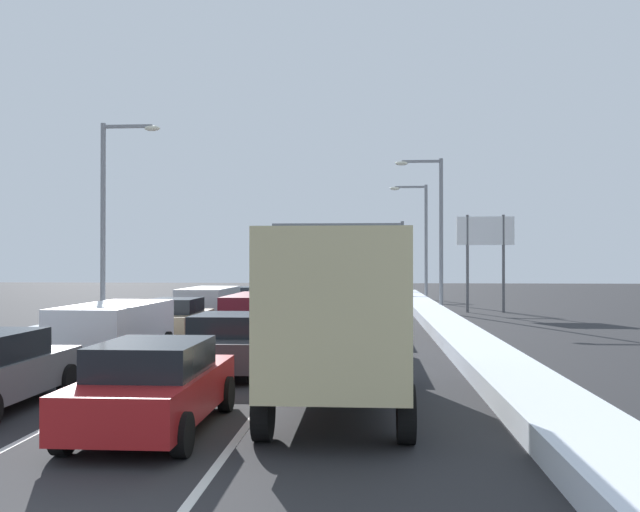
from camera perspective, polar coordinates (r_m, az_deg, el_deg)
ground_plane at (r=26.65m, az=-4.25°, el=-6.61°), size 134.13×134.13×0.00m
lane_stripe_between_right_lane_and_center_lane at (r=31.58m, az=0.17°, el=-5.65°), size 0.14×56.75×0.01m
lane_stripe_between_center_lane_and_left_lane at (r=31.98m, az=-5.95°, el=-5.58°), size 0.14×56.75×0.01m
snow_bank_right_shoulder at (r=31.65m, az=9.83°, el=-5.22°), size 1.67×56.75×0.46m
snow_bank_left_shoulder at (r=33.28m, az=-15.00°, el=-4.82°), size 1.46×56.75×0.64m
box_truck_right_lane_nearest at (r=13.34m, az=1.68°, el=-4.52°), size 2.53×7.20×3.36m
suv_white_right_lane_second at (r=20.90m, az=2.33°, el=-5.50°), size 2.16×4.90×1.67m
suv_tan_right_lane_third at (r=27.13m, az=2.84°, el=-4.35°), size 2.16×4.90×1.67m
sedan_silver_right_lane_fourth at (r=33.13m, az=2.95°, el=-4.09°), size 2.00×4.50×1.51m
sedan_navy_right_lane_fifth at (r=38.85m, az=3.33°, el=-3.56°), size 2.00×4.50×1.51m
sedan_red_center_lane_nearest at (r=12.12m, az=-13.49°, el=-10.33°), size 2.00×4.50×1.51m
sedan_charcoal_center_lane_second at (r=18.03m, az=-7.50°, el=-7.10°), size 2.00×4.50×1.51m
suv_maroon_center_lane_third at (r=25.15m, az=-5.08°, el=-4.65°), size 2.16×4.90×1.67m
suv_black_center_lane_fourth at (r=32.44m, az=-2.71°, el=-3.72°), size 2.16×4.90×1.67m
sedan_green_center_lane_fifth at (r=38.49m, az=-1.42°, el=-3.59°), size 2.00×4.50×1.51m
suv_white_left_lane_second at (r=20.15m, az=-16.57°, el=-5.66°), size 2.16×4.90×1.67m
sedan_tan_left_lane_third at (r=25.99m, az=-11.77°, el=-5.07°), size 2.00×4.50×1.51m
suv_silver_left_lane_fourth at (r=31.86m, az=-9.13°, el=-3.77°), size 2.16×4.90×1.67m
sedan_navy_left_lane_fifth at (r=37.47m, az=-6.83°, el=-3.67°), size 2.00×4.50×1.51m
traffic_light_gantry at (r=57.20m, az=2.97°, el=1.40°), size 10.94×0.47×6.20m
street_lamp_right_near at (r=39.36m, az=9.45°, el=2.86°), size 2.66×0.36×8.65m
street_lamp_right_mid at (r=49.62m, az=8.32°, el=1.97°), size 2.66×0.36×8.33m
street_lamp_left_mid at (r=31.79m, az=-16.87°, el=3.96°), size 2.66×0.36×8.94m
roadside_sign_right at (r=40.02m, az=13.47°, el=1.20°), size 3.20×0.16×5.50m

